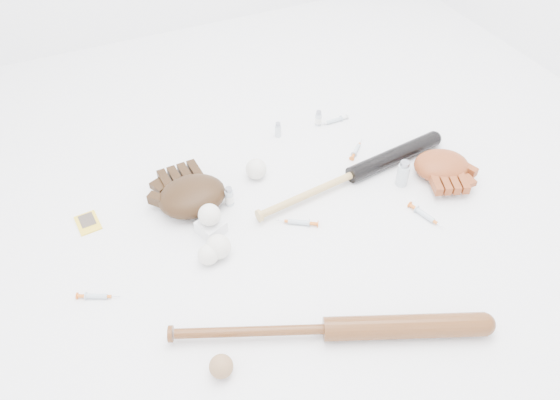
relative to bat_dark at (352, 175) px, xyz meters
name	(u,v)px	position (x,y,z in m)	size (l,w,h in m)	color
bat_dark	(352,175)	(0.00, 0.00, 0.00)	(0.85, 0.06, 0.06)	black
bat_wood	(327,329)	(-0.40, -0.54, 0.00)	(0.94, 0.07, 0.07)	brown
glove_dark	(192,196)	(-0.57, 0.12, 0.02)	(0.28, 0.28, 0.10)	black
glove_tan	(441,165)	(0.32, -0.11, 0.01)	(0.24, 0.24, 0.09)	brown
trading_card	(88,223)	(-0.93, 0.19, -0.03)	(0.07, 0.10, 0.01)	yellow
pedestal	(211,227)	(-0.56, -0.02, -0.01)	(0.08, 0.08, 0.04)	white
baseball_on_pedestal	(209,215)	(-0.56, -0.02, 0.05)	(0.07, 0.07, 0.07)	silver
baseball_left	(208,255)	(-0.61, -0.14, 0.00)	(0.07, 0.07, 0.07)	silver
baseball_upper	(256,169)	(-0.31, 0.17, 0.01)	(0.08, 0.08, 0.08)	silver
baseball_mid	(218,247)	(-0.57, -0.13, 0.01)	(0.08, 0.08, 0.08)	silver
baseball_aged	(221,366)	(-0.71, -0.52, 0.00)	(0.07, 0.07, 0.07)	#946D47
syringe_0	(97,296)	(-0.96, -0.13, -0.02)	(0.14, 0.02, 0.02)	#ADBCC6
syringe_1	(299,222)	(-0.28, -0.11, -0.02)	(0.16, 0.03, 0.02)	#ADBCC6
syringe_2	(356,150)	(0.10, 0.14, -0.02)	(0.14, 0.02, 0.02)	#ADBCC6
syringe_3	(425,215)	(0.13, -0.27, -0.02)	(0.17, 0.03, 0.02)	#ADBCC6
syringe_4	(334,121)	(0.12, 0.35, -0.02)	(0.15, 0.03, 0.02)	#ADBCC6
vial_0	(278,130)	(-0.13, 0.36, 0.00)	(0.02, 0.02, 0.06)	silver
vial_1	(318,118)	(0.05, 0.36, 0.00)	(0.03, 0.03, 0.07)	silver
vial_2	(229,196)	(-0.45, 0.08, 0.01)	(0.03, 0.03, 0.08)	silver
vial_3	(403,173)	(0.16, -0.09, 0.02)	(0.04, 0.04, 0.10)	silver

